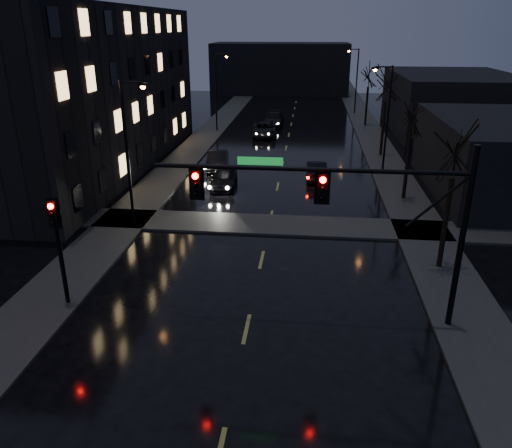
% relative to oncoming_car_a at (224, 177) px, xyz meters
% --- Properties ---
extents(sidewalk_left, '(3.00, 140.00, 0.12)m').
position_rel_oncoming_car_a_xyz_m(sidewalk_left, '(-4.74, 9.56, -0.65)').
color(sidewalk_left, '#2D2D2B').
rests_on(sidewalk_left, ground).
extents(sidewalk_right, '(3.00, 140.00, 0.12)m').
position_rel_oncoming_car_a_xyz_m(sidewalk_right, '(12.26, 9.56, -0.65)').
color(sidewalk_right, '#2D2D2B').
rests_on(sidewalk_right, ground).
extents(sidewalk_cross, '(40.00, 3.00, 0.12)m').
position_rel_oncoming_car_a_xyz_m(sidewalk_cross, '(3.76, -6.94, -0.65)').
color(sidewalk_cross, '#2D2D2B').
rests_on(sidewalk_cross, ground).
extents(apartment_block, '(12.00, 30.00, 12.00)m').
position_rel_oncoming_car_a_xyz_m(apartment_block, '(-12.74, 4.56, 5.29)').
color(apartment_block, black).
rests_on(apartment_block, ground).
extents(commercial_right_near, '(10.00, 14.00, 5.00)m').
position_rel_oncoming_car_a_xyz_m(commercial_right_near, '(19.26, 0.56, 1.79)').
color(commercial_right_near, black).
rests_on(commercial_right_near, ground).
extents(commercial_right_far, '(12.00, 18.00, 6.00)m').
position_rel_oncoming_car_a_xyz_m(commercial_right_far, '(20.76, 22.56, 2.29)').
color(commercial_right_far, black).
rests_on(commercial_right_far, ground).
extents(far_block, '(22.00, 10.00, 8.00)m').
position_rel_oncoming_car_a_xyz_m(far_block, '(0.76, 52.56, 3.29)').
color(far_block, black).
rests_on(far_block, ground).
extents(signal_mast, '(11.11, 0.41, 7.00)m').
position_rel_oncoming_car_a_xyz_m(signal_mast, '(7.61, -16.44, 4.15)').
color(signal_mast, black).
rests_on(signal_mast, ground).
extents(signal_pole_left, '(0.35, 0.41, 4.53)m').
position_rel_oncoming_car_a_xyz_m(signal_pole_left, '(-3.74, -16.44, 2.30)').
color(signal_pole_left, black).
rests_on(signal_pole_left, ground).
extents(tree_near, '(3.52, 3.52, 8.08)m').
position_rel_oncoming_car_a_xyz_m(tree_near, '(12.16, -11.44, 5.50)').
color(tree_near, black).
rests_on(tree_near, ground).
extents(tree_mid_a, '(3.30, 3.30, 7.58)m').
position_rel_oncoming_car_a_xyz_m(tree_mid_a, '(12.16, -1.44, 5.11)').
color(tree_mid_a, black).
rests_on(tree_mid_a, ground).
extents(tree_mid_b, '(3.74, 3.74, 8.59)m').
position_rel_oncoming_car_a_xyz_m(tree_mid_b, '(12.16, 10.56, 5.89)').
color(tree_mid_b, black).
rests_on(tree_mid_b, ground).
extents(tree_far, '(3.43, 3.43, 7.88)m').
position_rel_oncoming_car_a_xyz_m(tree_far, '(12.16, 24.56, 5.35)').
color(tree_far, black).
rests_on(tree_far, ground).
extents(streetlight_l_near, '(1.53, 0.28, 8.00)m').
position_rel_oncoming_car_a_xyz_m(streetlight_l_near, '(-3.82, -7.44, 4.06)').
color(streetlight_l_near, black).
rests_on(streetlight_l_near, ground).
extents(streetlight_l_far, '(1.53, 0.28, 8.00)m').
position_rel_oncoming_car_a_xyz_m(streetlight_l_far, '(-3.82, 19.56, 4.06)').
color(streetlight_l_far, black).
rests_on(streetlight_l_far, ground).
extents(streetlight_r_mid, '(1.53, 0.28, 8.00)m').
position_rel_oncoming_car_a_xyz_m(streetlight_r_mid, '(11.34, 4.56, 4.06)').
color(streetlight_r_mid, black).
rests_on(streetlight_r_mid, ground).
extents(streetlight_r_far, '(1.53, 0.28, 8.00)m').
position_rel_oncoming_car_a_xyz_m(streetlight_r_far, '(11.34, 32.56, 4.06)').
color(streetlight_r_far, black).
rests_on(streetlight_r_far, ground).
extents(oncoming_car_a, '(1.89, 4.27, 1.43)m').
position_rel_oncoming_car_a_xyz_m(oncoming_car_a, '(0.00, 0.00, 0.00)').
color(oncoming_car_a, black).
rests_on(oncoming_car_a, ground).
extents(oncoming_car_b, '(1.78, 4.29, 1.38)m').
position_rel_oncoming_car_a_xyz_m(oncoming_car_b, '(-1.31, 4.72, -0.02)').
color(oncoming_car_b, black).
rests_on(oncoming_car_b, ground).
extents(oncoming_car_c, '(2.70, 5.25, 1.42)m').
position_rel_oncoming_car_a_xyz_m(oncoming_car_c, '(1.28, 17.62, -0.01)').
color(oncoming_car_c, black).
rests_on(oncoming_car_c, ground).
extents(oncoming_car_d, '(2.15, 5.22, 1.51)m').
position_rel_oncoming_car_a_xyz_m(oncoming_car_d, '(1.81, 23.46, 0.04)').
color(oncoming_car_d, black).
rests_on(oncoming_car_d, ground).
extents(lead_car, '(1.55, 4.10, 1.34)m').
position_rel_oncoming_car_a_xyz_m(lead_car, '(6.48, 2.78, -0.05)').
color(lead_car, black).
rests_on(lead_car, ground).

